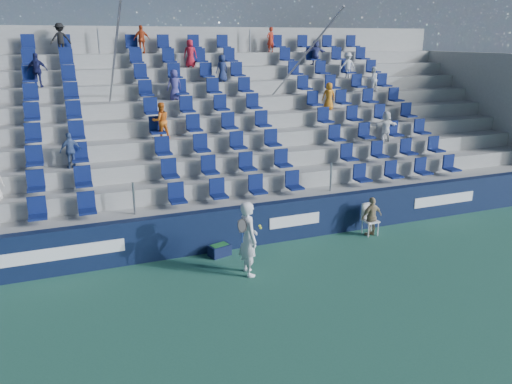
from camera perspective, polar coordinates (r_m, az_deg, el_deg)
ground at (r=11.93m, az=4.08°, el=-11.66°), size 70.00×70.00×0.00m
sponsor_wall at (r=14.32m, az=-1.25°, el=-3.91°), size 24.00×0.32×1.20m
grandstand at (r=18.59m, az=-6.71°, el=5.82°), size 24.00×8.17×6.63m
tennis_player at (r=12.49m, az=-0.88°, el=-5.33°), size 0.69×0.71×1.93m
line_judge_chair at (r=15.59m, az=12.77°, el=-2.76°), size 0.45×0.46×0.97m
line_judge at (r=15.46m, az=13.09°, el=-2.74°), size 0.73×0.35×1.21m
ball_bin at (r=13.87m, az=-4.19°, el=-6.58°), size 0.65×0.52×0.32m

